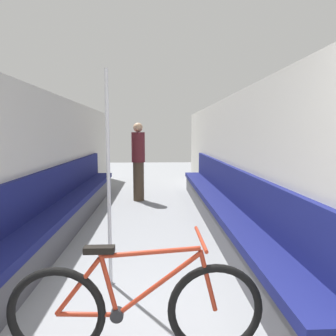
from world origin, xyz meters
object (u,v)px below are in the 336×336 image
at_px(bicycle, 136,309).
at_px(grab_pole_near, 109,183).
at_px(bench_seat_row_right, 220,207).
at_px(bench_seat_row_left, 67,209).
at_px(passenger_standing, 138,161).

height_order(bicycle, grab_pole_near, grab_pole_near).
height_order(bench_seat_row_right, bicycle, bench_seat_row_right).
height_order(bench_seat_row_left, bench_seat_row_right, same).
height_order(bench_seat_row_left, grab_pole_near, grab_pole_near).
bearing_deg(bench_seat_row_left, bicycle, -65.65).
xyz_separation_m(bicycle, passenger_standing, (-0.25, 4.85, 0.56)).
bearing_deg(passenger_standing, bicycle, -65.44).
relative_size(bench_seat_row_left, bench_seat_row_right, 1.00).
relative_size(bench_seat_row_right, bicycle, 3.79).
bearing_deg(bench_seat_row_left, passenger_standing, 62.71).
xyz_separation_m(bench_seat_row_right, grab_pole_near, (-1.53, -1.82, 0.71)).
relative_size(bench_seat_row_right, grab_pole_near, 3.06).
relative_size(bench_seat_row_right, passenger_standing, 3.71).
relative_size(bench_seat_row_left, passenger_standing, 3.71).
relative_size(bench_seat_row_left, bicycle, 3.79).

